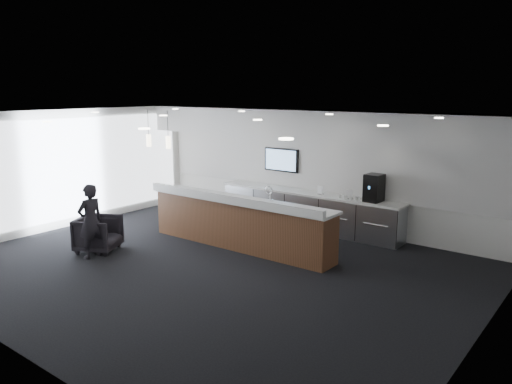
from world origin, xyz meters
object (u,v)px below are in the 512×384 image
Objects in this scene: service_counter at (239,222)px; coffee_machine at (374,188)px; lounge_guest at (90,221)px; armchair at (98,234)px.

coffee_machine reaches higher than service_counter.
lounge_guest reaches higher than service_counter.
armchair is 0.58m from lounge_guest.
armchair is (-4.43, -4.35, -0.88)m from coffee_machine.
lounge_guest is (-2.02, -2.44, 0.21)m from service_counter.
service_counter is at bearing -131.17° from coffee_machine.
coffee_machine reaches higher than armchair.
service_counter is 3.20m from coffee_machine.
coffee_machine is 0.40× the size of lounge_guest.
coffee_machine reaches higher than lounge_guest.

